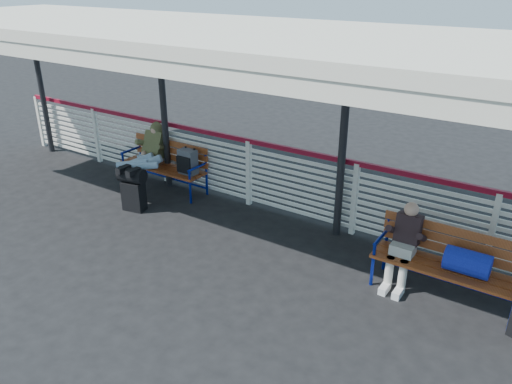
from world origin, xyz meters
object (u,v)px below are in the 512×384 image
Objects in this scene: bench_left at (173,161)px; luggage_stack at (133,187)px; traveler_man at (145,158)px; bench_right at (456,260)px; companion_person at (404,245)px.

luggage_stack is at bearing -90.06° from bench_left.
traveler_man is at bearing -133.69° from bench_left.
bench_right is at bearing -7.04° from bench_left.
bench_right is 1.57× the size of companion_person.
bench_left is 1.57× the size of companion_person.
luggage_stack is 1.04m from bench_left.
traveler_man reaches higher than bench_right.
companion_person reaches higher than bench_right.
luggage_stack is at bearing -62.34° from traveler_man.
companion_person is (4.65, -0.67, 0.00)m from bench_left.
traveler_man is at bearing 176.49° from companion_person.
bench_left is 5.35m from bench_right.
companion_person is at bearing -3.51° from traveler_man.
companion_person is (5.00, -0.31, -0.10)m from traveler_man.
luggage_stack is at bearing -176.01° from bench_right.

